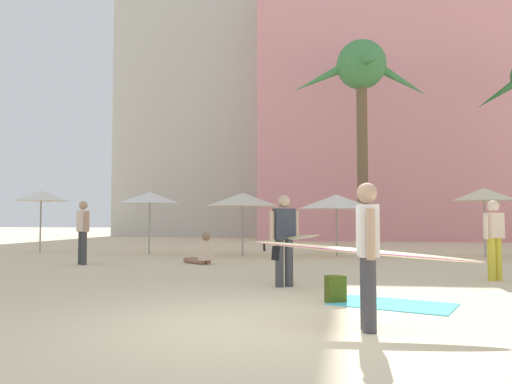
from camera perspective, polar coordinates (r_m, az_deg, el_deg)
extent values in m
plane|color=beige|center=(6.14, -0.87, -15.40)|extent=(120.00, 120.00, 0.00)
cube|color=pink|center=(34.20, 16.00, 9.00)|extent=(17.40, 9.48, 16.79)
cube|color=#BCB7AD|center=(42.49, -1.96, 18.26)|extent=(16.60, 11.31, 33.53)
cone|color=#2D6B33|center=(27.03, 26.35, 10.20)|extent=(2.03, 1.97, 1.43)
cylinder|color=brown|center=(24.02, 12.24, 4.28)|extent=(0.51, 0.51, 8.71)
sphere|color=#428447|center=(24.95, 12.12, 14.26)|extent=(2.37, 2.37, 2.37)
cone|color=#428447|center=(25.21, 16.33, 12.39)|extent=(2.82, 0.93, 1.92)
cone|color=#428447|center=(26.63, 12.02, 11.80)|extent=(0.65, 2.89, 1.67)
cone|color=#428447|center=(24.64, 7.59, 12.97)|extent=(2.88, 0.63, 1.68)
cone|color=#428447|center=(22.97, 13.12, 14.71)|extent=(0.87, 2.98, 1.34)
cylinder|color=gray|center=(20.61, -23.71, -3.16)|extent=(0.06, 0.06, 2.37)
cone|color=white|center=(20.63, -23.65, -0.41)|extent=(2.05, 2.05, 0.38)
cylinder|color=gray|center=(17.27, -1.57, -3.75)|extent=(0.06, 0.06, 2.21)
cone|color=beige|center=(17.29, -1.56, -0.88)|extent=(2.61, 2.61, 0.48)
cylinder|color=gray|center=(18.55, -12.26, -3.51)|extent=(0.06, 0.06, 2.29)
cone|color=white|center=(18.57, -12.23, -0.65)|extent=(2.31, 2.31, 0.44)
cylinder|color=gray|center=(18.38, 24.99, -3.22)|extent=(0.06, 0.06, 2.34)
cone|color=beige|center=(18.40, 24.92, -0.24)|extent=(2.14, 2.14, 0.43)
cylinder|color=gray|center=(17.31, 9.33, -3.83)|extent=(0.06, 0.06, 2.14)
cone|color=white|center=(17.32, 9.31, -1.11)|extent=(2.68, 2.68, 0.50)
cube|color=#4CC6D6|center=(7.93, 15.60, -12.42)|extent=(2.04, 1.68, 0.01)
cube|color=#3F4E13|center=(7.89, 9.20, -11.05)|extent=(0.35, 0.29, 0.42)
cube|color=#323E0F|center=(8.01, 8.82, -11.54)|extent=(0.22, 0.14, 0.18)
cylinder|color=#3D3D42|center=(6.11, 12.74, -11.27)|extent=(0.17, 0.17, 0.86)
cylinder|color=#3D3D42|center=(5.92, 13.02, -11.54)|extent=(0.17, 0.17, 0.86)
cube|color=white|center=(5.95, 12.79, -4.38)|extent=(0.24, 0.41, 0.61)
sphere|color=tan|center=(5.96, 12.74, -0.10)|extent=(0.25, 0.25, 0.24)
cylinder|color=tan|center=(6.20, 12.47, -4.65)|extent=(0.11, 0.11, 0.58)
cylinder|color=tan|center=(5.71, 13.15, -4.78)|extent=(0.11, 0.11, 0.58)
ellipsoid|color=beige|center=(6.26, 12.58, -6.76)|extent=(2.80, 0.45, 0.28)
ellipsoid|color=#CF3692|center=(6.26, 12.58, -6.76)|extent=(2.81, 0.48, 0.25)
cube|color=black|center=(6.33, 2.30, -7.11)|extent=(0.11, 0.02, 0.19)
cylinder|color=#936B51|center=(14.44, -7.19, -7.94)|extent=(0.78, 0.70, 0.16)
cylinder|color=#936B51|center=(14.56, -6.53, -7.90)|extent=(0.78, 0.70, 0.16)
cube|color=beige|center=(14.11, -5.81, -6.81)|extent=(0.43, 0.45, 0.53)
sphere|color=#936B51|center=(14.09, -5.81, -5.16)|extent=(0.34, 0.34, 0.24)
cylinder|color=#3D3D42|center=(9.59, 3.85, -8.20)|extent=(0.22, 0.22, 0.91)
cylinder|color=#3D3D42|center=(9.51, 2.73, -8.24)|extent=(0.22, 0.22, 0.91)
cube|color=#333842|center=(9.51, 3.28, -3.71)|extent=(0.46, 0.38, 0.59)
sphere|color=#D1A889|center=(9.52, 3.27, -1.08)|extent=(0.32, 0.32, 0.24)
cylinder|color=#D1A889|center=(9.61, 4.66, -3.91)|extent=(0.13, 0.13, 0.56)
cylinder|color=#D1A889|center=(9.42, 1.88, -3.94)|extent=(0.13, 0.13, 0.56)
ellipsoid|color=white|center=(9.82, 3.43, -5.47)|extent=(1.61, 2.56, 0.31)
ellipsoid|color=#BB8D16|center=(9.82, 3.43, -5.47)|extent=(1.63, 2.58, 0.28)
cube|color=black|center=(10.84, 0.96, -6.41)|extent=(0.07, 0.11, 0.19)
cylinder|color=#3D3D42|center=(14.73, -19.34, -6.17)|extent=(0.23, 0.23, 0.94)
cylinder|color=#3D3D42|center=(14.91, -19.64, -6.13)|extent=(0.23, 0.23, 0.94)
cube|color=beige|center=(14.80, -19.43, -3.18)|extent=(0.45, 0.43, 0.60)
sphere|color=tan|center=(14.80, -19.40, -1.47)|extent=(0.34, 0.34, 0.24)
cylinder|color=tan|center=(14.57, -19.06, -3.32)|extent=(0.14, 0.14, 0.57)
cylinder|color=tan|center=(15.03, -19.80, -3.30)|extent=(0.14, 0.14, 0.57)
cylinder|color=gold|center=(11.67, 26.25, -6.99)|extent=(0.22, 0.22, 0.90)
cylinder|color=gold|center=(11.52, 25.65, -7.06)|extent=(0.22, 0.22, 0.90)
cube|color=beige|center=(11.56, 25.87, -3.49)|extent=(0.45, 0.41, 0.53)
sphere|color=beige|center=(11.57, 25.82, -1.48)|extent=(0.33, 0.33, 0.24)
cylinder|color=beige|center=(11.76, 26.61, -3.64)|extent=(0.14, 0.14, 0.50)
cylinder|color=beige|center=(11.37, 25.11, -3.71)|extent=(0.14, 0.14, 0.50)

